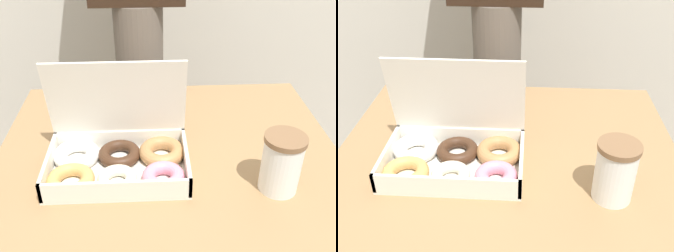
{
  "view_description": "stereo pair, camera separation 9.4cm",
  "coord_description": "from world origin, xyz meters",
  "views": [
    {
      "loc": [
        -0.04,
        -0.83,
        1.37
      ],
      "look_at": [
        -0.0,
        -0.03,
        0.87
      ],
      "focal_mm": 42.0,
      "sensor_mm": 36.0,
      "label": 1
    },
    {
      "loc": [
        0.05,
        -0.83,
        1.37
      ],
      "look_at": [
        -0.0,
        -0.03,
        0.87
      ],
      "focal_mm": 42.0,
      "sensor_mm": 36.0,
      "label": 2
    }
  ],
  "objects": [
    {
      "name": "table",
      "position": [
        0.0,
        0.0,
        0.39
      ],
      "size": [
        0.88,
        0.72,
        0.78
      ],
      "color": "#99754C",
      "rests_on": "ground_plane"
    },
    {
      "name": "donut_box",
      "position": [
        -0.12,
        -0.08,
        0.81
      ],
      "size": [
        0.36,
        0.24,
        0.26
      ],
      "color": "white",
      "rests_on": "table"
    },
    {
      "name": "coffee_cup",
      "position": [
        0.24,
        -0.16,
        0.85
      ],
      "size": [
        0.09,
        0.09,
        0.14
      ],
      "color": "white",
      "rests_on": "table"
    }
  ]
}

